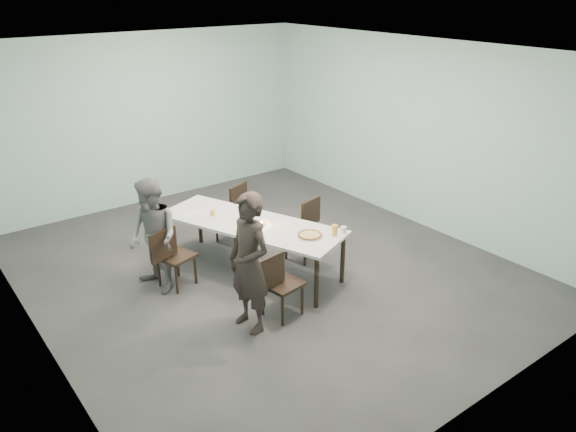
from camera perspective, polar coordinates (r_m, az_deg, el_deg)
ground at (r=8.04m, az=-2.42°, el=-5.33°), size 7.00×7.00×0.00m
room_shell at (r=7.30m, az=-2.68°, el=8.80°), size 6.02×7.02×3.01m
table at (r=7.67m, az=-3.78°, el=-1.04°), size 1.80×2.75×0.75m
chair_near_left at (r=6.70m, az=-1.07°, el=-6.62°), size 0.64×0.48×0.87m
chair_far_left at (r=7.49m, az=-11.82°, el=-3.75°), size 0.65×0.52×0.87m
chair_near_right at (r=8.15m, az=1.85°, el=-0.96°), size 0.65×0.51×0.87m
chair_far_right at (r=8.76m, az=-5.44°, el=0.70°), size 0.65×0.54×0.87m
diner_near at (r=6.38m, az=-3.96°, el=-4.83°), size 0.46×0.65×1.68m
diner_far at (r=7.38m, az=-13.56°, el=-2.06°), size 0.67×0.81×1.53m
pizza at (r=7.22m, az=2.22°, el=-1.96°), size 0.34×0.34×0.04m
side_plate at (r=7.56m, az=-0.34°, el=-0.84°), size 0.18×0.18×0.01m
beer_glass at (r=7.23m, az=4.76°, el=-1.47°), size 0.08×0.08×0.15m
water_tumbler at (r=7.33m, az=5.66°, el=-1.42°), size 0.08×0.08×0.09m
tealight at (r=7.55m, az=-2.73°, el=-0.79°), size 0.06×0.06×0.05m
amber_tumbler at (r=7.91m, az=-7.65°, el=0.33°), size 0.07×0.07×0.08m
menu at (r=8.01m, az=-9.76°, el=0.19°), size 0.36×0.32×0.01m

